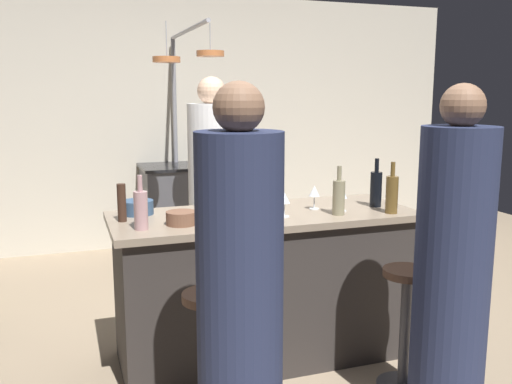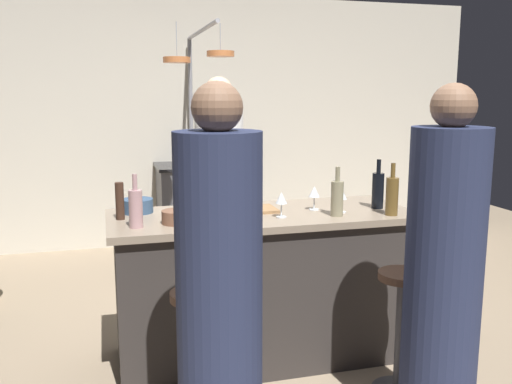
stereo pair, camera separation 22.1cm
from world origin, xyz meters
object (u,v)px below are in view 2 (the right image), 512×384
at_px(bar_stool_right, 401,327).
at_px(wine_bottle_dark, 378,190).
at_px(pepper_mill, 120,201).
at_px(mixing_bowl_wooden, 177,217).
at_px(mixing_bowl_blue, 137,206).
at_px(wine_bottle_rose, 136,208).
at_px(wine_glass_near_left_guest, 341,195).
at_px(stove_range, 197,207).
at_px(guest_left, 219,304).
at_px(wine_glass_near_right_guest, 314,193).
at_px(cutting_board, 249,210).
at_px(guest_right, 443,280).
at_px(wine_bottle_amber, 392,195).
at_px(chef, 220,200).
at_px(wine_bottle_white, 337,197).
at_px(bar_stool_left, 199,352).
at_px(wine_glass_by_chef, 281,199).

height_order(bar_stool_right, wine_bottle_dark, wine_bottle_dark).
height_order(pepper_mill, mixing_bowl_wooden, pepper_mill).
bearing_deg(mixing_bowl_blue, wine_bottle_rose, -94.47).
height_order(wine_bottle_dark, wine_glass_near_left_guest, wine_bottle_dark).
xyz_separation_m(stove_range, guest_left, (-0.47, -3.46, 0.32)).
height_order(pepper_mill, mixing_bowl_blue, pepper_mill).
xyz_separation_m(stove_range, wine_glass_near_right_guest, (0.32, -2.45, 0.56)).
relative_size(stove_range, wine_glass_near_right_guest, 6.10).
distance_m(cutting_board, wine_glass_near_left_guest, 0.55).
bearing_deg(pepper_mill, guest_right, -36.72).
height_order(bar_stool_right, wine_bottle_amber, wine_bottle_amber).
xyz_separation_m(pepper_mill, wine_bottle_dark, (1.54, -0.10, 0.01)).
relative_size(chef, mixing_bowl_wooden, 10.47).
xyz_separation_m(wine_bottle_rose, wine_bottle_dark, (1.46, 0.12, 0.01)).
distance_m(bar_stool_right, wine_bottle_dark, 0.87).
bearing_deg(mixing_bowl_blue, chef, 50.11).
relative_size(guest_right, pepper_mill, 7.82).
distance_m(chef, pepper_mill, 1.23).
bearing_deg(wine_bottle_white, guest_right, -77.43).
height_order(guest_left, bar_stool_right, guest_left).
bearing_deg(wine_glass_near_left_guest, wine_bottle_rose, -177.06).
xyz_separation_m(bar_stool_left, wine_bottle_dark, (1.22, 0.57, 0.64)).
height_order(guest_right, wine_bottle_white, guest_right).
distance_m(pepper_mill, wine_glass_by_chef, 0.91).
xyz_separation_m(bar_stool_left, guest_left, (0.03, -0.39, 0.39)).
bearing_deg(wine_bottle_white, bar_stool_right, -65.71).
relative_size(stove_range, pepper_mill, 4.24).
distance_m(bar_stool_left, wine_bottle_dark, 1.49).
height_order(wine_bottle_rose, wine_glass_by_chef, wine_bottle_rose).
height_order(chef, wine_bottle_amber, chef).
bearing_deg(stove_range, wine_bottle_dark, -73.96).
bearing_deg(chef, guest_right, -72.56).
distance_m(wine_bottle_amber, mixing_bowl_blue, 1.49).
distance_m(guest_right, wine_glass_near_left_guest, 0.92).
distance_m(bar_stool_left, bar_stool_right, 1.08).
relative_size(guest_left, wine_glass_near_left_guest, 11.26).
xyz_separation_m(bar_stool_right, pepper_mill, (-1.40, 0.67, 0.63)).
bearing_deg(wine_bottle_white, wine_bottle_rose, 179.19).
bearing_deg(pepper_mill, guest_left, -71.84).
bearing_deg(mixing_bowl_wooden, wine_glass_near_left_guest, 1.28).
xyz_separation_m(stove_range, mixing_bowl_wooden, (-0.52, -2.58, 0.49)).
height_order(cutting_board, wine_bottle_white, wine_bottle_white).
bearing_deg(wine_glass_near_right_guest, wine_bottle_amber, -33.88).
bearing_deg(wine_bottle_amber, bar_stool_left, -163.07).
bearing_deg(chef, cutting_board, -90.65).
bearing_deg(wine_glass_by_chef, bar_stool_left, -139.90).
bearing_deg(bar_stool_left, guest_right, -19.05).
bearing_deg(bar_stool_left, wine_bottle_dark, 24.97).
bearing_deg(guest_left, cutting_board, 69.28).
bearing_deg(bar_stool_left, pepper_mill, 115.68).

